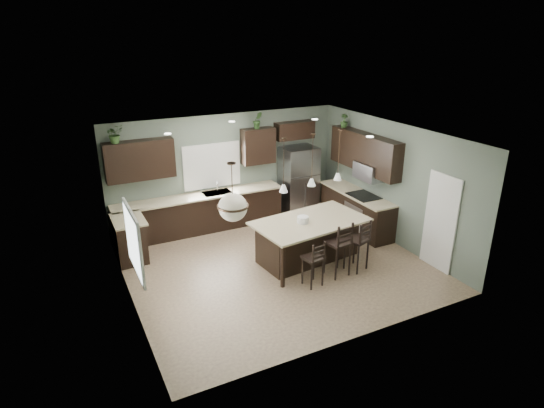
{
  "coord_description": "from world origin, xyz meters",
  "views": [
    {
      "loc": [
        -3.93,
        -7.62,
        4.72
      ],
      "look_at": [
        0.1,
        0.4,
        1.25
      ],
      "focal_mm": 30.0,
      "sensor_mm": 36.0,
      "label": 1
    }
  ],
  "objects_px": {
    "serving_dish": "(303,220)",
    "bar_stool_left": "(313,263)",
    "plant_back_left": "(115,134)",
    "bar_stool_right": "(357,245)",
    "kitchen_island": "(310,240)",
    "refrigerator": "(298,181)",
    "bar_stool_center": "(338,248)"
  },
  "relations": [
    {
      "from": "kitchen_island",
      "to": "bar_stool_right",
      "type": "bearing_deg",
      "value": -57.13
    },
    {
      "from": "refrigerator",
      "to": "serving_dish",
      "type": "xyz_separation_m",
      "value": [
        -1.3,
        -2.46,
        0.07
      ]
    },
    {
      "from": "refrigerator",
      "to": "bar_stool_right",
      "type": "xyz_separation_m",
      "value": [
        -0.45,
        -3.23,
        -0.37
      ]
    },
    {
      "from": "serving_dish",
      "to": "bar_stool_left",
      "type": "distance_m",
      "value": 1.08
    },
    {
      "from": "serving_dish",
      "to": "bar_stool_left",
      "type": "bearing_deg",
      "value": -107.66
    },
    {
      "from": "serving_dish",
      "to": "refrigerator",
      "type": "bearing_deg",
      "value": 62.1
    },
    {
      "from": "serving_dish",
      "to": "bar_stool_right",
      "type": "relative_size",
      "value": 0.22
    },
    {
      "from": "kitchen_island",
      "to": "bar_stool_right",
      "type": "distance_m",
      "value": 1.03
    },
    {
      "from": "refrigerator",
      "to": "bar_stool_right",
      "type": "distance_m",
      "value": 3.28
    },
    {
      "from": "serving_dish",
      "to": "bar_stool_left",
      "type": "height_order",
      "value": "serving_dish"
    },
    {
      "from": "serving_dish",
      "to": "bar_stool_center",
      "type": "relative_size",
      "value": 0.2
    },
    {
      "from": "refrigerator",
      "to": "plant_back_left",
      "type": "height_order",
      "value": "plant_back_left"
    },
    {
      "from": "bar_stool_center",
      "to": "bar_stool_right",
      "type": "bearing_deg",
      "value": -5.42
    },
    {
      "from": "bar_stool_right",
      "to": "bar_stool_center",
      "type": "bearing_deg",
      "value": 163.19
    },
    {
      "from": "refrigerator",
      "to": "serving_dish",
      "type": "height_order",
      "value": "refrigerator"
    },
    {
      "from": "bar_stool_center",
      "to": "plant_back_left",
      "type": "height_order",
      "value": "plant_back_left"
    },
    {
      "from": "bar_stool_right",
      "to": "kitchen_island",
      "type": "bearing_deg",
      "value": 111.48
    },
    {
      "from": "bar_stool_right",
      "to": "plant_back_left",
      "type": "relative_size",
      "value": 2.79
    },
    {
      "from": "bar_stool_center",
      "to": "bar_stool_right",
      "type": "xyz_separation_m",
      "value": [
        0.48,
        0.01,
        -0.04
      ]
    },
    {
      "from": "serving_dish",
      "to": "plant_back_left",
      "type": "relative_size",
      "value": 0.6
    },
    {
      "from": "kitchen_island",
      "to": "bar_stool_left",
      "type": "bearing_deg",
      "value": -124.23
    },
    {
      "from": "bar_stool_center",
      "to": "kitchen_island",
      "type": "bearing_deg",
      "value": 95.4
    },
    {
      "from": "refrigerator",
      "to": "kitchen_island",
      "type": "distance_m",
      "value": 2.72
    },
    {
      "from": "kitchen_island",
      "to": "serving_dish",
      "type": "height_order",
      "value": "serving_dish"
    },
    {
      "from": "refrigerator",
      "to": "plant_back_left",
      "type": "distance_m",
      "value": 4.8
    },
    {
      "from": "plant_back_left",
      "to": "bar_stool_center",
      "type": "bearing_deg",
      "value": -44.0
    },
    {
      "from": "serving_dish",
      "to": "plant_back_left",
      "type": "distance_m",
      "value": 4.45
    },
    {
      "from": "refrigerator",
      "to": "serving_dish",
      "type": "relative_size",
      "value": 7.71
    },
    {
      "from": "bar_stool_right",
      "to": "refrigerator",
      "type": "bearing_deg",
      "value": 64.01
    },
    {
      "from": "bar_stool_left",
      "to": "bar_stool_center",
      "type": "height_order",
      "value": "bar_stool_center"
    },
    {
      "from": "bar_stool_center",
      "to": "bar_stool_right",
      "type": "relative_size",
      "value": 1.06
    },
    {
      "from": "bar_stool_left",
      "to": "plant_back_left",
      "type": "bearing_deg",
      "value": 121.44
    }
  ]
}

